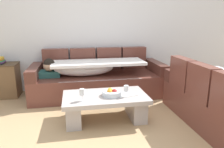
# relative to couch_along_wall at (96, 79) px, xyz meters

# --- Properties ---
(ground_plane) EXTENTS (14.00, 14.00, 0.00)m
(ground_plane) POSITION_rel_couch_along_wall_xyz_m (-0.03, -1.63, -0.33)
(ground_plane) COLOR tan
(back_wall) EXTENTS (9.00, 0.10, 2.70)m
(back_wall) POSITION_rel_couch_along_wall_xyz_m (-0.03, 0.52, 1.02)
(back_wall) COLOR silver
(back_wall) RESTS_ON ground_plane
(couch_along_wall) EXTENTS (2.51, 0.92, 0.88)m
(couch_along_wall) POSITION_rel_couch_along_wall_xyz_m (0.00, 0.00, 0.00)
(couch_along_wall) COLOR brown
(couch_along_wall) RESTS_ON ground_plane
(couch_near_window) EXTENTS (0.92, 1.92, 0.88)m
(couch_near_window) POSITION_rel_couch_along_wall_xyz_m (1.56, -1.60, 0.01)
(couch_near_window) COLOR brown
(couch_near_window) RESTS_ON ground_plane
(coffee_table) EXTENTS (1.20, 0.68, 0.38)m
(coffee_table) POSITION_rel_couch_along_wall_xyz_m (0.01, -1.10, -0.09)
(coffee_table) COLOR #B9AFA9
(coffee_table) RESTS_ON ground_plane
(fruit_bowl) EXTENTS (0.28, 0.28, 0.10)m
(fruit_bowl) POSITION_rel_couch_along_wall_xyz_m (0.10, -1.13, 0.09)
(fruit_bowl) COLOR silver
(fruit_bowl) RESTS_ON coffee_table
(wine_glass_near_left) EXTENTS (0.07, 0.07, 0.17)m
(wine_glass_near_left) POSITION_rel_couch_along_wall_xyz_m (-0.32, -1.26, 0.17)
(wine_glass_near_left) COLOR silver
(wine_glass_near_left) RESTS_ON coffee_table
(wine_glass_near_right) EXTENTS (0.07, 0.07, 0.17)m
(wine_glass_near_right) POSITION_rel_couch_along_wall_xyz_m (0.29, -1.22, 0.17)
(wine_glass_near_right) COLOR silver
(wine_glass_near_right) RESTS_ON coffee_table
(open_magazine) EXTENTS (0.32, 0.27, 0.01)m
(open_magazine) POSITION_rel_couch_along_wall_xyz_m (0.31, -1.13, 0.06)
(open_magazine) COLOR white
(open_magazine) RESTS_ON coffee_table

